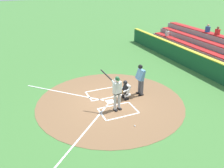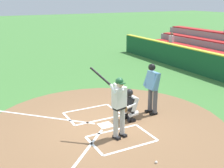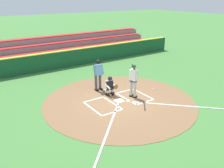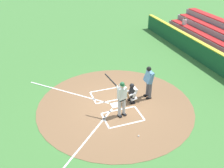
% 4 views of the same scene
% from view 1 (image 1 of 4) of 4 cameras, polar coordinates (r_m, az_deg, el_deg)
% --- Properties ---
extents(ground_plane, '(120.00, 120.00, 0.00)m').
position_cam_1_polar(ground_plane, '(13.15, -0.42, -4.27)').
color(ground_plane, '#427A38').
extents(dirt_circle, '(8.00, 8.00, 0.01)m').
position_cam_1_polar(dirt_circle, '(13.15, -0.43, -4.25)').
color(dirt_circle, brown).
rests_on(dirt_circle, ground).
extents(home_plate_and_chalk, '(7.93, 4.91, 0.01)m').
position_cam_1_polar(home_plate_and_chalk, '(12.88, -4.05, -4.95)').
color(home_plate_and_chalk, white).
rests_on(home_plate_and_chalk, dirt_circle).
extents(batter, '(0.85, 0.87, 2.13)m').
position_cam_1_polar(batter, '(11.89, 1.17, -1.62)').
color(batter, '#BCBCBC').
rests_on(batter, ground).
extents(catcher, '(0.59, 0.60, 1.13)m').
position_cam_1_polar(catcher, '(13.20, 3.24, -1.31)').
color(catcher, black).
rests_on(catcher, ground).
extents(plate_umpire, '(0.59, 0.42, 1.86)m').
position_cam_1_polar(plate_umpire, '(13.54, 6.84, 1.52)').
color(plate_umpire, '#4C4C51').
rests_on(plate_umpire, ground).
extents(baseball, '(0.07, 0.07, 0.07)m').
position_cam_1_polar(baseball, '(11.21, 5.46, -9.89)').
color(baseball, white).
rests_on(baseball, ground).
extents(backstop_wall, '(22.00, 0.36, 1.31)m').
position_cam_1_polar(backstop_wall, '(16.96, 23.65, 2.88)').
color(backstop_wall, '#19512D').
rests_on(backstop_wall, ground).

